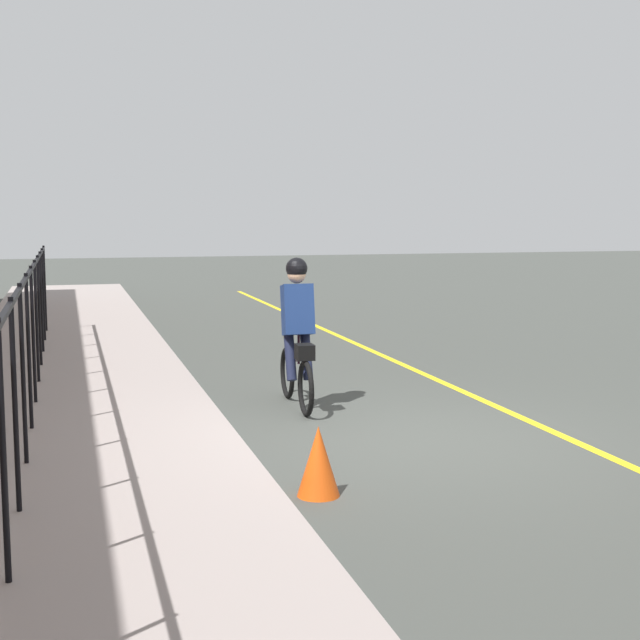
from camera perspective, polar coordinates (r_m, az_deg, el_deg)
ground_plane at (r=9.37m, az=5.93°, el=-7.69°), size 80.00×80.00×0.00m
lane_line_centre at (r=10.06m, az=14.48°, el=-6.84°), size 36.00×0.12×0.01m
sidewalk at (r=8.71m, az=-15.54°, el=-8.52°), size 40.00×3.20×0.15m
iron_fence at (r=9.48m, az=-18.25°, el=0.02°), size 16.01×0.04×1.60m
cyclist_lead at (r=10.66m, az=-1.46°, el=-0.89°), size 1.71×0.37×1.83m
traffic_cone_near at (r=7.49m, az=-0.10°, el=-9.04°), size 0.36×0.36×0.60m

